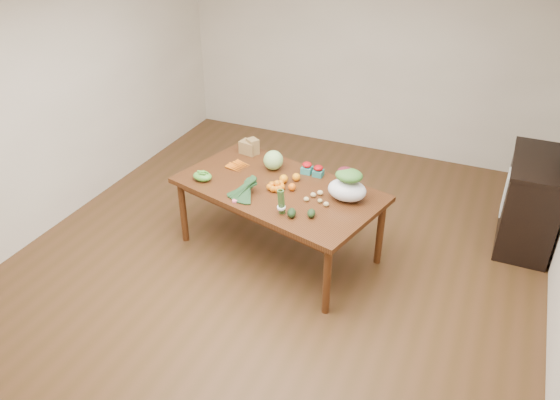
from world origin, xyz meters
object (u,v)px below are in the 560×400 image
at_px(cabbage, 273,160).
at_px(kale_bunch, 242,190).
at_px(paper_bag, 249,146).
at_px(mandarin_cluster, 277,185).
at_px(asparagus_bundle, 281,202).
at_px(cabinet, 531,202).
at_px(dining_table, 279,220).
at_px(salad_bag, 347,186).

xyz_separation_m(cabbage, kale_bunch, (-0.03, -0.63, -0.02)).
bearing_deg(paper_bag, mandarin_cluster, -44.95).
bearing_deg(mandarin_cluster, kale_bunch, -131.98).
relative_size(paper_bag, mandarin_cluster, 1.32).
relative_size(kale_bunch, asparagus_bundle, 1.60).
xyz_separation_m(cabinet, paper_bag, (-2.86, -0.65, 0.36)).
bearing_deg(cabbage, asparagus_bundle, -61.11).
bearing_deg(kale_bunch, asparagus_bundle, 0.98).
xyz_separation_m(mandarin_cluster, asparagus_bundle, (0.20, -0.38, 0.07)).
relative_size(dining_table, asparagus_bundle, 7.76).
distance_m(cabbage, salad_bag, 0.91).
xyz_separation_m(cabinet, asparagus_bundle, (-2.06, -1.62, 0.40)).
height_order(paper_bag, kale_bunch, paper_bag).
distance_m(cabinet, asparagus_bundle, 2.65).
bearing_deg(paper_bag, dining_table, -42.85).
height_order(cabbage, salad_bag, salad_bag).
bearing_deg(paper_bag, cabbage, -30.15).
xyz_separation_m(dining_table, mandarin_cluster, (0.01, -0.05, 0.43)).
xyz_separation_m(cabinet, cabbage, (-2.47, -0.88, 0.38)).
xyz_separation_m(cabbage, mandarin_cluster, (0.21, -0.37, -0.05)).
height_order(dining_table, asparagus_bundle, asparagus_bundle).
height_order(cabinet, paper_bag, cabinet).
bearing_deg(kale_bunch, paper_bag, 127.10).
height_order(cabinet, mandarin_cluster, cabinet).
bearing_deg(asparagus_bundle, paper_bag, 144.20).
bearing_deg(salad_bag, paper_bag, 158.09).
bearing_deg(salad_bag, kale_bunch, -158.31).
bearing_deg(cabinet, cabbage, -160.43).
distance_m(dining_table, cabinet, 2.57).
xyz_separation_m(mandarin_cluster, kale_bunch, (-0.24, -0.27, 0.03)).
bearing_deg(dining_table, paper_bag, 151.84).
bearing_deg(paper_bag, cabinet, 12.85).
relative_size(paper_bag, asparagus_bundle, 0.95).
xyz_separation_m(dining_table, cabbage, (-0.20, 0.32, 0.47)).
relative_size(mandarin_cluster, kale_bunch, 0.45).
relative_size(mandarin_cluster, asparagus_bundle, 0.72).
relative_size(dining_table, paper_bag, 8.15).
bearing_deg(dining_table, cabbage, 136.53).
xyz_separation_m(cabbage, salad_bag, (0.86, -0.28, 0.04)).
height_order(asparagus_bundle, salad_bag, salad_bag).
bearing_deg(kale_bunch, cabinet, 45.83).
bearing_deg(dining_table, mandarin_cluster, -65.95).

